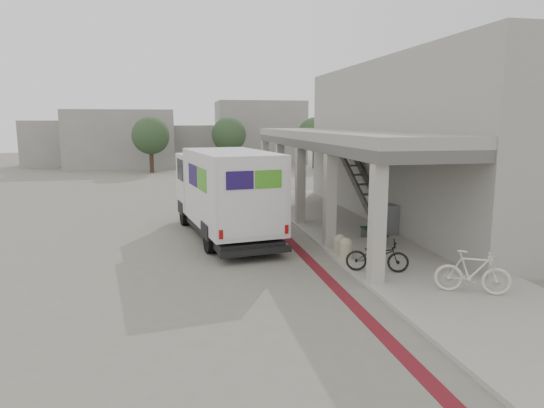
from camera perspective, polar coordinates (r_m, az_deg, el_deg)
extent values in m
plane|color=slate|center=(16.28, 0.18, -6.06)|extent=(120.00, 120.00, 0.00)
cube|color=maroon|center=(18.38, 1.97, -4.21)|extent=(0.35, 40.00, 0.01)
cube|color=gray|center=(17.49, 13.17, -5.00)|extent=(4.40, 28.00, 0.12)
cube|color=gray|center=(22.48, 16.53, 6.96)|extent=(4.30, 17.00, 7.00)
cube|color=#53514E|center=(20.99, 7.38, 7.11)|extent=(3.40, 16.90, 0.35)
cube|color=gray|center=(20.98, 7.40, 8.06)|extent=(3.40, 16.90, 0.35)
cube|color=gray|center=(49.60, -17.28, 7.34)|extent=(10.00, 6.00, 5.50)
cube|color=gray|center=(53.44, -9.29, 6.98)|extent=(8.00, 6.00, 4.00)
cube|color=gray|center=(52.17, -1.44, 8.41)|extent=(9.00, 6.00, 6.50)
cube|color=gray|center=(53.48, -23.39, 6.59)|extent=(7.00, 5.00, 4.50)
cylinder|color=#38281C|center=(43.49, -13.99, 5.17)|extent=(0.36, 0.36, 2.40)
sphere|color=#253A22|center=(43.39, -14.10, 7.80)|extent=(3.20, 3.20, 3.20)
cylinder|color=#38281C|center=(45.75, -5.06, 5.63)|extent=(0.36, 0.36, 2.40)
sphere|color=#253A22|center=(45.65, -5.10, 8.13)|extent=(3.20, 3.20, 3.20)
cylinder|color=#38281C|center=(46.37, 5.00, 5.68)|extent=(0.36, 0.36, 2.40)
sphere|color=#253A22|center=(46.27, 5.04, 8.15)|extent=(3.20, 3.20, 3.20)
cube|color=black|center=(18.83, -5.54, -2.63)|extent=(3.25, 7.49, 0.31)
cube|color=silver|center=(17.66, -4.85, 1.85)|extent=(3.27, 5.70, 2.69)
cube|color=silver|center=(21.12, -7.44, 2.66)|extent=(2.75, 2.32, 2.38)
cube|color=silver|center=(22.29, -8.02, 0.73)|extent=(2.35, 0.96, 0.83)
cube|color=black|center=(21.86, -7.97, 4.39)|extent=(2.33, 0.84, 1.09)
cube|color=black|center=(15.37, -1.95, -5.62)|extent=(2.39, 0.62, 0.19)
cube|color=#20104D|center=(18.02, -9.32, 3.40)|extent=(0.24, 1.44, 0.78)
cube|color=#429620|center=(16.51, -8.28, 2.86)|extent=(0.24, 1.44, 0.78)
cube|color=#20104D|center=(14.86, -3.80, 2.79)|extent=(0.87, 0.16, 0.57)
cube|color=#429620|center=(15.15, -0.42, 2.95)|extent=(0.87, 0.16, 0.57)
cylinder|color=black|center=(21.17, -10.26, -1.22)|extent=(0.43, 0.96, 0.93)
cylinder|color=black|center=(21.64, -4.59, -0.86)|extent=(0.43, 0.96, 0.93)
cylinder|color=black|center=(16.61, -7.34, -4.16)|extent=(0.43, 0.96, 0.93)
cylinder|color=black|center=(17.21, -0.26, -3.59)|extent=(0.43, 0.96, 0.93)
cube|color=slate|center=(17.30, 12.79, -4.32)|extent=(0.36, 0.08, 0.36)
cube|color=slate|center=(18.56, 10.95, -3.31)|extent=(0.36, 0.08, 0.36)
cube|color=#11351E|center=(17.83, 11.47, -3.20)|extent=(0.12, 1.71, 0.04)
cube|color=#11351E|center=(17.88, 11.86, -3.18)|extent=(0.12, 1.71, 0.04)
cube|color=#11351E|center=(17.94, 12.25, -3.15)|extent=(0.12, 1.71, 0.04)
cylinder|color=#9B9476|center=(15.63, 8.70, -5.54)|extent=(0.45, 0.45, 0.45)
sphere|color=#9B9476|center=(15.57, 8.72, -4.75)|extent=(0.45, 0.45, 0.45)
cylinder|color=gray|center=(16.14, 8.00, -5.05)|extent=(0.44, 0.44, 0.44)
sphere|color=gray|center=(16.09, 8.02, -4.30)|extent=(0.44, 0.44, 0.44)
cube|color=slate|center=(19.32, 13.77, -1.72)|extent=(0.58, 0.73, 1.13)
imported|color=black|center=(14.39, 12.27, -5.97)|extent=(1.90, 1.21, 0.94)
imported|color=beige|center=(13.30, 22.53, -7.42)|extent=(1.88, 1.31, 1.11)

